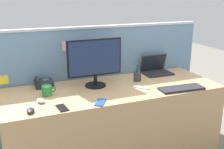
# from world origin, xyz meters

# --- Properties ---
(desk) EXTENTS (2.08, 0.78, 0.74)m
(desk) POSITION_xyz_m (0.00, 0.00, 0.37)
(desk) COLOR tan
(desk) RESTS_ON ground_plane
(cubicle_divider) EXTENTS (2.43, 0.08, 1.30)m
(cubicle_divider) POSITION_xyz_m (-0.00, 0.43, 0.65)
(cubicle_divider) COLOR #6084A3
(cubicle_divider) RESTS_ON ground_plane
(desktop_monitor) EXTENTS (0.54, 0.20, 0.47)m
(desktop_monitor) POSITION_xyz_m (-0.15, 0.12, 1.00)
(desktop_monitor) COLOR black
(desktop_monitor) RESTS_ON desk
(laptop) EXTENTS (0.31, 0.25, 0.21)m
(laptop) POSITION_xyz_m (0.63, 0.28, 0.79)
(laptop) COLOR #232328
(laptop) RESTS_ON desk
(desk_phone) EXTENTS (0.17, 0.17, 0.09)m
(desk_phone) POSITION_xyz_m (-0.63, 0.29, 0.78)
(desk_phone) COLOR #232328
(desk_phone) RESTS_ON desk
(keyboard_main) EXTENTS (0.45, 0.18, 0.02)m
(keyboard_main) POSITION_xyz_m (0.58, -0.29, 0.75)
(keyboard_main) COLOR #232328
(keyboard_main) RESTS_ON desk
(computer_mouse_right_hand) EXTENTS (0.08, 0.11, 0.03)m
(computer_mouse_right_hand) POSITION_xyz_m (-0.81, -0.28, 0.76)
(computer_mouse_right_hand) COLOR #232328
(computer_mouse_right_hand) RESTS_ON desk
(computer_mouse_left_hand) EXTENTS (0.08, 0.11, 0.03)m
(computer_mouse_left_hand) POSITION_xyz_m (-0.71, -0.11, 0.76)
(computer_mouse_left_hand) COLOR silver
(computer_mouse_left_hand) RESTS_ON desk
(pen_cup) EXTENTS (0.08, 0.08, 0.19)m
(pen_cup) POSITION_xyz_m (0.31, 0.10, 0.79)
(pen_cup) COLOR #333338
(pen_cup) RESTS_ON desk
(cell_phone_blue_case) EXTENTS (0.14, 0.17, 0.01)m
(cell_phone_blue_case) POSITION_xyz_m (-0.25, -0.30, 0.75)
(cell_phone_blue_case) COLOR blue
(cell_phone_blue_case) RESTS_ON desk
(cell_phone_silver_slab) EXTENTS (0.14, 0.15, 0.01)m
(cell_phone_silver_slab) POSITION_xyz_m (0.25, -0.11, 0.75)
(cell_phone_silver_slab) COLOR #B7BAC1
(cell_phone_silver_slab) RESTS_ON desk
(cell_phone_black_slab) EXTENTS (0.09, 0.15, 0.01)m
(cell_phone_black_slab) POSITION_xyz_m (-0.57, -0.30, 0.75)
(cell_phone_black_slab) COLOR black
(cell_phone_black_slab) RESTS_ON desk
(coffee_mug) EXTENTS (0.13, 0.09, 0.09)m
(coffee_mug) POSITION_xyz_m (-0.64, 0.04, 0.79)
(coffee_mug) COLOR #238438
(coffee_mug) RESTS_ON desk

